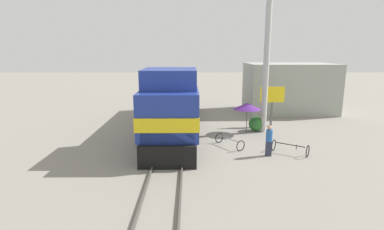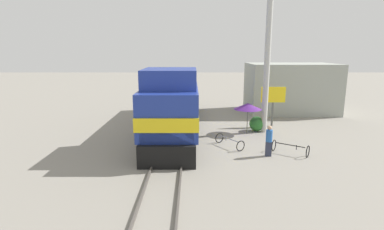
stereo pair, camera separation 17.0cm
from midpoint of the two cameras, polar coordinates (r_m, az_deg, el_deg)
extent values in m
plane|color=gray|center=(20.14, -3.81, -3.95)|extent=(120.00, 120.00, 0.00)
cube|color=#4C4742|center=(20.17, -5.85, -3.74)|extent=(0.08, 33.46, 0.15)
cube|color=#4C4742|center=(20.09, -1.76, -3.75)|extent=(0.08, 33.46, 0.15)
cube|color=black|center=(21.98, -3.54, -1.04)|extent=(2.83, 15.88, 1.14)
cube|color=navy|center=(21.64, -3.60, 3.54)|extent=(3.08, 15.24, 2.41)
cube|color=yellow|center=(21.68, -3.59, 2.91)|extent=(3.12, 15.40, 0.70)
cube|color=yellow|center=(15.37, -4.81, -2.09)|extent=(2.62, 2.22, 1.33)
cube|color=navy|center=(16.71, -4.52, 6.97)|extent=(2.90, 3.49, 1.05)
cylinder|color=#B2B2AD|center=(20.95, 13.83, 11.23)|extent=(0.40, 0.40, 10.73)
cylinder|color=#4C4C4C|center=(20.82, 10.16, -0.74)|extent=(0.05, 0.05, 2.00)
cone|color=#4C1E72|center=(20.64, 10.25, 1.68)|extent=(1.89, 1.89, 0.42)
cube|color=#595959|center=(23.32, 14.65, 0.19)|extent=(0.12, 0.12, 1.81)
cube|color=yellow|center=(23.07, 14.85, 3.79)|extent=(1.81, 0.08, 1.16)
sphere|color=#2D722D|center=(21.66, 11.88, -1.63)|extent=(1.03, 1.03, 1.03)
cube|color=#2D3347|center=(16.74, 14.08, -6.21)|extent=(0.30, 0.20, 0.81)
cylinder|color=#2659A5|center=(16.53, 14.21, -3.82)|extent=(0.34, 0.34, 0.64)
sphere|color=tan|center=(16.41, 14.29, -2.34)|extent=(0.24, 0.24, 0.24)
torus|color=black|center=(17.19, 20.90, -6.45)|extent=(0.42, 0.57, 0.66)
torus|color=black|center=(17.67, 15.03, -5.55)|extent=(0.42, 0.57, 0.66)
cube|color=black|center=(17.35, 17.96, -5.41)|extent=(1.32, 0.94, 0.04)
cylinder|color=black|center=(17.29, 18.98, -5.81)|extent=(0.04, 0.04, 0.27)
torus|color=black|center=(18.57, 4.95, -4.37)|extent=(0.54, 0.39, 0.62)
torus|color=black|center=(17.21, 8.95, -5.81)|extent=(0.54, 0.39, 0.62)
cube|color=slate|center=(17.83, 6.88, -4.52)|extent=(0.93, 1.36, 0.04)
cylinder|color=slate|center=(18.09, 6.19, -4.50)|extent=(0.04, 0.04, 0.26)
cube|color=#999E93|center=(29.15, 17.79, 4.96)|extent=(7.70, 5.12, 4.44)
camera|label=1|loc=(0.08, -90.33, -0.07)|focal=28.00mm
camera|label=2|loc=(0.08, 89.67, 0.07)|focal=28.00mm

